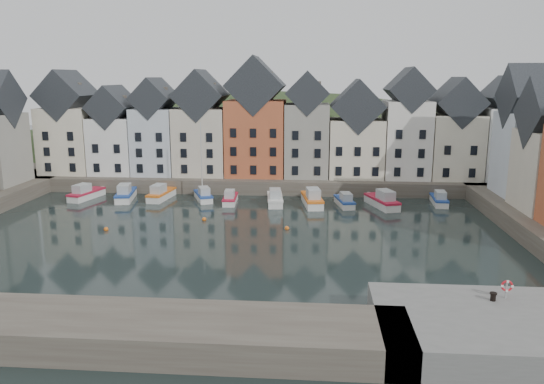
# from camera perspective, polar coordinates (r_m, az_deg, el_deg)

# --- Properties ---
(ground) EXTENTS (260.00, 260.00, 0.00)m
(ground) POSITION_cam_1_polar(r_m,az_deg,el_deg) (55.20, -4.92, -5.36)
(ground) COLOR black
(ground) RESTS_ON ground
(far_quay) EXTENTS (90.00, 16.00, 2.00)m
(far_quay) POSITION_cam_1_polar(r_m,az_deg,el_deg) (83.83, -1.58, 1.48)
(far_quay) COLOR #4A4239
(far_quay) RESTS_ON ground
(near_quay) EXTENTS (18.00, 10.00, 2.00)m
(near_quay) POSITION_cam_1_polar(r_m,az_deg,el_deg) (37.84, 25.08, -13.41)
(near_quay) COLOR #60605E
(near_quay) RESTS_ON ground
(near_wall) EXTENTS (50.00, 6.00, 2.00)m
(near_wall) POSITION_cam_1_polar(r_m,az_deg,el_deg) (38.66, -25.88, -12.93)
(near_wall) COLOR #4A4239
(near_wall) RESTS_ON ground
(hillside) EXTENTS (153.60, 70.40, 64.00)m
(hillside) POSITION_cam_1_polar(r_m,az_deg,el_deg) (113.64, -0.10, -5.49)
(hillside) COLOR #23361B
(hillside) RESTS_ON ground
(far_terrace) EXTENTS (72.37, 8.16, 17.78)m
(far_terrace) POSITION_cam_1_polar(r_m,az_deg,el_deg) (80.46, 0.52, 6.70)
(far_terrace) COLOR beige
(far_terrace) RESTS_ON far_quay
(mooring_buoys) EXTENTS (20.50, 5.50, 0.50)m
(mooring_buoys) POSITION_cam_1_polar(r_m,az_deg,el_deg) (60.92, -7.82, -3.59)
(mooring_buoys) COLOR orange
(mooring_buoys) RESTS_ON ground
(boat_a) EXTENTS (3.34, 6.63, 2.44)m
(boat_a) POSITION_cam_1_polar(r_m,az_deg,el_deg) (78.39, -19.41, -0.18)
(boat_a) COLOR silver
(boat_a) RESTS_ON ground
(boat_b) EXTENTS (3.23, 6.94, 2.56)m
(boat_b) POSITION_cam_1_polar(r_m,az_deg,el_deg) (76.09, -15.47, -0.26)
(boat_b) COLOR silver
(boat_b) RESTS_ON ground
(boat_c) EXTENTS (2.71, 6.59, 2.46)m
(boat_c) POSITION_cam_1_polar(r_m,az_deg,el_deg) (75.28, -11.87, -0.23)
(boat_c) COLOR silver
(boat_c) RESTS_ON ground
(boat_d) EXTENTS (3.77, 5.95, 10.90)m
(boat_d) POSITION_cam_1_polar(r_m,az_deg,el_deg) (73.69, -7.39, -0.36)
(boat_d) COLOR silver
(boat_d) RESTS_ON ground
(boat_e) EXTENTS (2.01, 5.55, 2.10)m
(boat_e) POSITION_cam_1_polar(r_m,az_deg,el_deg) (71.70, -4.52, -0.71)
(boat_e) COLOR silver
(boat_e) RESTS_ON ground
(boat_f) EXTENTS (2.62, 6.48, 2.42)m
(boat_f) POSITION_cam_1_polar(r_m,az_deg,el_deg) (70.86, 0.33, -0.75)
(boat_f) COLOR silver
(boat_f) RESTS_ON ground
(boat_g) EXTENTS (3.21, 7.26, 2.69)m
(boat_g) POSITION_cam_1_polar(r_m,az_deg,el_deg) (70.36, 4.35, -0.81)
(boat_g) COLOR silver
(boat_g) RESTS_ON ground
(boat_h) EXTENTS (2.71, 5.71, 2.11)m
(boat_h) POSITION_cam_1_polar(r_m,az_deg,el_deg) (70.54, 7.83, -1.00)
(boat_h) COLOR silver
(boat_h) RESTS_ON ground
(boat_i) EXTENTS (4.23, 7.22, 2.65)m
(boat_i) POSITION_cam_1_polar(r_m,az_deg,el_deg) (70.75, 11.81, -0.98)
(boat_i) COLOR silver
(boat_i) RESTS_ON ground
(boat_j) EXTENTS (2.06, 5.68, 2.14)m
(boat_j) POSITION_cam_1_polar(r_m,az_deg,el_deg) (74.22, 17.54, -0.80)
(boat_j) COLOR silver
(boat_j) RESTS_ON ground
(mooring_bollard) EXTENTS (0.48, 0.48, 0.56)m
(mooring_bollard) POSITION_cam_1_polar(r_m,az_deg,el_deg) (39.03, 22.70, -10.30)
(mooring_bollard) COLOR black
(mooring_bollard) RESTS_ON near_quay
(life_ring_post) EXTENTS (0.80, 0.17, 1.30)m
(life_ring_post) POSITION_cam_1_polar(r_m,az_deg,el_deg) (39.55, 23.95, -9.26)
(life_ring_post) COLOR gray
(life_ring_post) RESTS_ON near_quay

